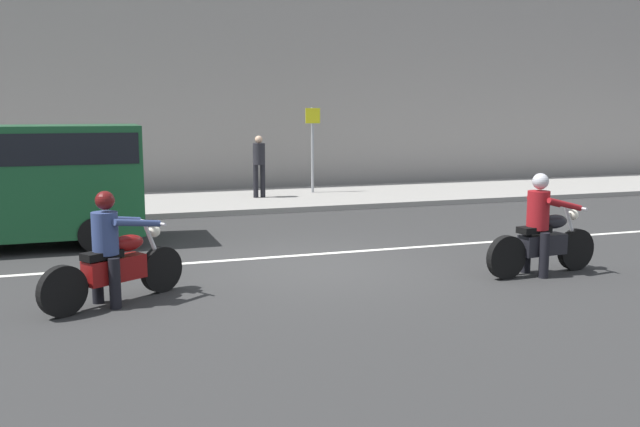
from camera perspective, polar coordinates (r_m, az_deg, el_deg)
ground_plane at (r=11.34m, az=-0.20°, el=-4.42°), size 80.00×80.00×0.00m
sidewalk_slab at (r=18.97m, az=-7.86°, el=1.02°), size 40.00×4.40×0.14m
lane_marking_stripe at (r=11.99m, az=-4.74°, el=-3.71°), size 18.00×0.14×0.01m
motorcycle_with_rider_denim_blue at (r=9.47m, az=-16.85°, el=-3.55°), size 1.91×1.26×1.53m
motorcycle_with_rider_crimson at (r=11.22m, az=18.04°, el=-1.59°), size 2.08×0.70×1.60m
parked_van_forest_green at (r=13.89m, az=-24.34°, el=2.74°), size 4.63×1.96×2.28m
street_sign_post at (r=20.12m, az=-0.62°, el=6.07°), size 0.44×0.08×2.50m
pedestrian_bystander at (r=19.05m, az=-5.11°, el=4.35°), size 0.34×0.34×1.72m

